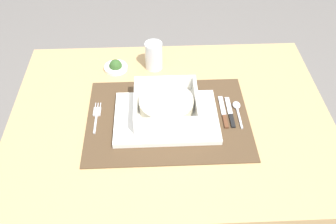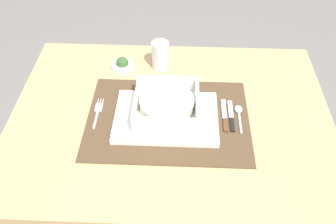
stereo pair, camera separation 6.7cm
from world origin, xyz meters
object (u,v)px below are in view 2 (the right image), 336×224
drinking_glass (160,56)px  condiment_saucer (122,64)px  bread_knife (225,117)px  dining_table (171,139)px  butter_knife (231,118)px  porridge_bowl (167,105)px  spoon (239,112)px  fork (98,111)px

drinking_glass → condiment_saucer: drinking_glass is taller
bread_knife → drinking_glass: drinking_glass is taller
dining_table → drinking_glass: bearing=100.7°
butter_knife → drinking_glass: (-0.23, 0.25, 0.04)m
porridge_bowl → butter_knife: porridge_bowl is taller
spoon → drinking_glass: drinking_glass is taller
dining_table → drinking_glass: 0.29m
butter_knife → condiment_saucer: bearing=142.7°
spoon → bread_knife: spoon is taller
porridge_bowl → bread_knife: (0.17, -0.01, -0.04)m
dining_table → drinking_glass: drinking_glass is taller
porridge_bowl → bread_knife: 0.18m
porridge_bowl → spoon: porridge_bowl is taller
butter_knife → bread_knife: size_ratio=0.96×
spoon → dining_table: bearing=-179.8°
butter_knife → drinking_glass: bearing=129.2°
drinking_glass → fork: bearing=-127.2°
bread_knife → condiment_saucer: bearing=143.7°
dining_table → drinking_glass: (-0.05, 0.24, 0.15)m
drinking_glass → butter_knife: bearing=-47.3°
spoon → bread_knife: 0.05m
butter_knife → condiment_saucer: size_ratio=1.61×
dining_table → spoon: size_ratio=8.66×
spoon → butter_knife: 0.03m
porridge_bowl → butter_knife: (0.19, -0.01, -0.04)m
dining_table → fork: 0.25m
dining_table → condiment_saucer: condiment_saucer is taller
dining_table → butter_knife: butter_knife is taller
dining_table → bread_knife: bearing=-2.2°
condiment_saucer → porridge_bowl: bearing=-54.7°
porridge_bowl → fork: 0.21m
fork → drinking_glass: (0.18, 0.23, 0.04)m
bread_knife → porridge_bowl: bearing=176.9°
drinking_glass → condiment_saucer: 0.14m
butter_knife → spoon: bearing=41.0°
porridge_bowl → fork: bearing=178.7°
dining_table → bread_knife: bread_knife is taller
dining_table → bread_knife: size_ratio=7.19×
porridge_bowl → condiment_saucer: 0.29m
drinking_glass → bread_knife: bearing=-49.8°
porridge_bowl → spoon: size_ratio=1.67×
porridge_bowl → drinking_glass: drinking_glass is taller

